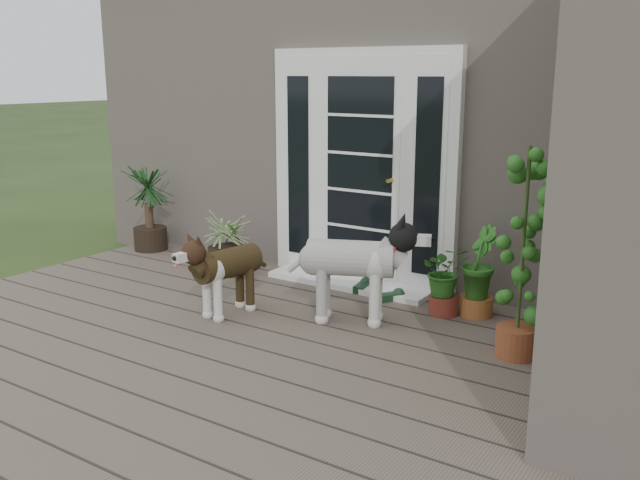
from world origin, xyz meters
The scene contains 14 objects.
deck centered at (0.00, 0.40, 0.06)m, with size 6.20×4.60×0.12m, color #6B5B4C.
house_main centered at (0.00, 4.65, 1.55)m, with size 7.40×4.00×3.10m, color #665E54.
door_unit centered at (-0.20, 2.60, 1.19)m, with size 1.90×0.14×2.15m, color white.
door_step centered at (-0.20, 2.40, 0.14)m, with size 1.60×0.40×0.05m, color white.
brindle_dog centered at (-0.62, 1.18, 0.44)m, with size 0.33×0.76×0.63m, color #3C2D15, non-canonical shape.
white_dog centered at (0.30, 1.58, 0.50)m, with size 0.39×0.91×0.76m, color silver, non-canonical shape.
spider_plant centered at (-1.41, 2.10, 0.47)m, with size 0.66×0.66×0.70m, color #8BA565, non-canonical shape.
yucca centered at (-2.75, 2.33, 0.62)m, with size 0.69×0.69×1.00m, color black, non-canonical shape.
herb_a centered at (0.85, 2.15, 0.37)m, with size 0.39×0.39×0.49m, color #1C4E16.
herb_b centered at (1.08, 2.27, 0.39)m, with size 0.36×0.36×0.53m, color #175217.
herb_c centered at (2.24, 2.39, 0.38)m, with size 0.34×0.34×0.52m, color #1D651C.
sapling centered at (1.62, 1.62, 0.88)m, with size 0.45×0.45×1.52m, color #195A20, non-canonical shape.
clog_left centered at (-0.01, 2.32, 0.16)m, with size 0.14×0.29×0.09m, color #14321A, non-canonical shape.
clog_right centered at (0.33, 2.22, 0.16)m, with size 0.13×0.27×0.08m, color #15341C, non-canonical shape.
Camera 1 is at (2.96, -2.90, 2.05)m, focal length 38.80 mm.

